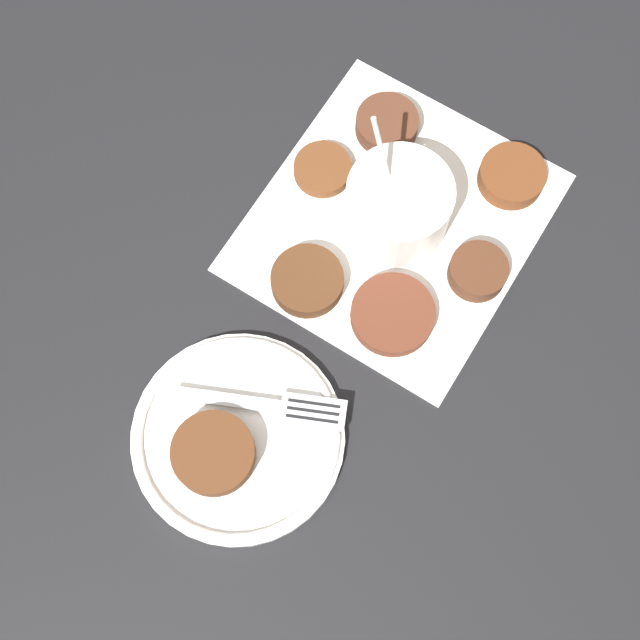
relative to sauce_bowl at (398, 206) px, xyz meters
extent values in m
plane|color=black|center=(0.02, 0.01, -0.03)|extent=(4.00, 4.00, 0.00)
cube|color=white|center=(0.00, 0.00, -0.03)|extent=(0.31, 0.29, 0.00)
cylinder|color=white|center=(0.00, 0.00, 0.00)|extent=(0.10, 0.10, 0.06)
cylinder|color=#C65123|center=(0.00, 0.00, -0.01)|extent=(0.09, 0.09, 0.04)
cone|color=white|center=(0.05, 0.00, 0.03)|extent=(0.02, 0.02, 0.02)
cylinder|color=silver|center=(0.01, 0.02, 0.05)|extent=(0.03, 0.05, 0.12)
cylinder|color=#4D2B1D|center=(0.09, 0.05, -0.02)|extent=(0.06, 0.06, 0.02)
cylinder|color=#5B3018|center=(0.09, -0.09, -0.02)|extent=(0.07, 0.07, 0.02)
cylinder|color=#492B17|center=(-0.10, 0.05, -0.02)|extent=(0.07, 0.07, 0.02)
cylinder|color=#492919|center=(-0.02, -0.09, -0.02)|extent=(0.06, 0.06, 0.02)
cylinder|color=#572C1D|center=(-0.10, -0.04, -0.02)|extent=(0.08, 0.08, 0.02)
cylinder|color=brown|center=(0.02, 0.09, -0.02)|extent=(0.06, 0.06, 0.01)
cylinder|color=white|center=(-0.26, 0.04, -0.03)|extent=(0.20, 0.20, 0.01)
torus|color=white|center=(-0.26, 0.04, -0.02)|extent=(0.19, 0.19, 0.01)
cylinder|color=#512D19|center=(-0.29, 0.05, 0.00)|extent=(0.07, 0.07, 0.02)
cube|color=silver|center=(-0.24, 0.06, -0.01)|extent=(0.04, 0.10, 0.00)
cube|color=silver|center=(-0.21, -0.01, -0.01)|extent=(0.05, 0.07, 0.00)
cube|color=black|center=(-0.22, -0.01, -0.01)|extent=(0.02, 0.05, 0.00)
cube|color=black|center=(-0.21, -0.01, -0.01)|extent=(0.02, 0.05, 0.00)
cube|color=black|center=(-0.21, -0.01, -0.01)|extent=(0.02, 0.05, 0.00)
camera|label=1|loc=(-0.36, -0.09, 0.78)|focal=50.00mm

